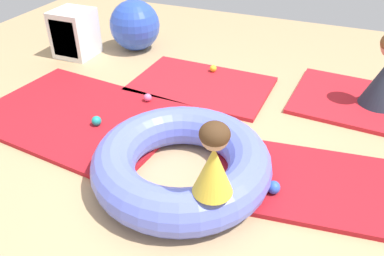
% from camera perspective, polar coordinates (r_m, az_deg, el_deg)
% --- Properties ---
extents(ground_plane, '(8.00, 8.00, 0.00)m').
position_cam_1_polar(ground_plane, '(2.94, -0.78, -7.58)').
color(ground_plane, tan).
extents(gym_mat_far_right, '(1.45, 0.98, 0.04)m').
position_cam_1_polar(gym_mat_far_right, '(4.17, 1.42, 6.36)').
color(gym_mat_far_right, red).
rests_on(gym_mat_far_right, ground).
extents(gym_mat_near_right, '(1.95, 1.45, 0.04)m').
position_cam_1_polar(gym_mat_near_right, '(3.77, -16.06, 1.76)').
color(gym_mat_near_right, '#B21923').
rests_on(gym_mat_near_right, ground).
extents(gym_mat_far_left, '(1.92, 1.08, 0.04)m').
position_cam_1_polar(gym_mat_far_left, '(3.02, 19.74, -8.14)').
color(gym_mat_far_left, '#B21923').
rests_on(gym_mat_far_left, ground).
extents(gym_mat_near_left, '(1.65, 1.13, 0.04)m').
position_cam_1_polar(gym_mat_near_left, '(4.20, 25.56, 3.00)').
color(gym_mat_near_left, red).
rests_on(gym_mat_near_left, ground).
extents(inflatable_cushion, '(1.31, 1.31, 0.32)m').
position_cam_1_polar(inflatable_cushion, '(2.84, -1.55, -5.13)').
color(inflatable_cushion, '#6070E5').
rests_on(inflatable_cushion, ground).
extents(child_in_yellow, '(0.32, 0.32, 0.49)m').
position_cam_1_polar(child_in_yellow, '(2.23, 3.21, -4.74)').
color(child_in_yellow, yellow).
rests_on(child_in_yellow, inflatable_cushion).
extents(play_ball_blue, '(0.09, 0.09, 0.09)m').
position_cam_1_polar(play_ball_blue, '(2.80, 11.92, -8.55)').
color(play_ball_blue, blue).
rests_on(play_ball_blue, gym_mat_far_left).
extents(play_ball_teal, '(0.09, 0.09, 0.09)m').
position_cam_1_polar(play_ball_teal, '(3.54, -13.89, 1.03)').
color(play_ball_teal, teal).
rests_on(play_ball_teal, gym_mat_near_right).
extents(play_ball_pink, '(0.08, 0.08, 0.08)m').
position_cam_1_polar(play_ball_pink, '(3.83, -6.54, 4.49)').
color(play_ball_pink, pink).
rests_on(play_ball_pink, gym_mat_near_right).
extents(play_ball_yellow, '(0.08, 0.08, 0.08)m').
position_cam_1_polar(play_ball_yellow, '(4.40, 3.14, 8.75)').
color(play_ball_yellow, yellow).
rests_on(play_ball_yellow, gym_mat_far_right).
extents(exercise_ball_large, '(0.62, 0.62, 0.62)m').
position_cam_1_polar(exercise_ball_large, '(5.06, -8.41, 14.73)').
color(exercise_ball_large, blue).
rests_on(exercise_ball_large, ground).
extents(storage_cube, '(0.44, 0.44, 0.56)m').
position_cam_1_polar(storage_cube, '(5.03, -17.06, 13.11)').
color(storage_cube, white).
rests_on(storage_cube, ground).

